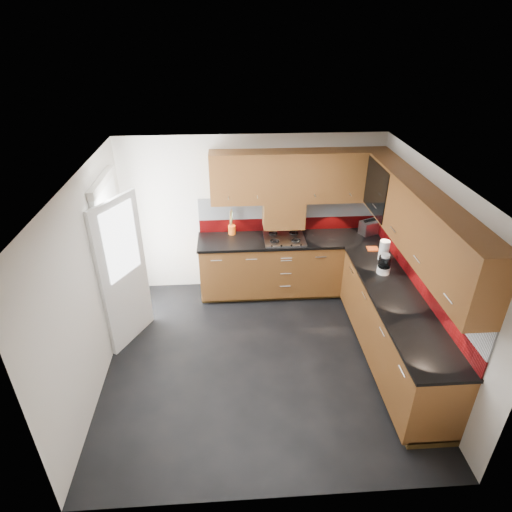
{
  "coord_description": "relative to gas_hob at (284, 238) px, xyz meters",
  "views": [
    {
      "loc": [
        -0.34,
        -4.07,
        3.8
      ],
      "look_at": [
        -0.02,
        0.65,
        1.14
      ],
      "focal_mm": 30.0,
      "sensor_mm": 36.0,
      "label": 1
    }
  ],
  "objects": [
    {
      "name": "extractor_hood",
      "position": [
        0.0,
        0.17,
        0.32
      ],
      "size": [
        0.6,
        0.33,
        0.4
      ],
      "primitive_type": "cube",
      "color": "brown",
      "rests_on": "room"
    },
    {
      "name": "utensil_pot",
      "position": [
        -0.77,
        0.23,
        0.08
      ],
      "size": [
        0.11,
        0.11,
        0.4
      ],
      "color": "orange",
      "rests_on": "countertop"
    },
    {
      "name": "upper_cabinets",
      "position": [
        0.78,
        -0.69,
        0.88
      ],
      "size": [
        2.5,
        3.2,
        0.72
      ],
      "color": "brown",
      "rests_on": "room"
    },
    {
      "name": "back_door",
      "position": [
        -2.23,
        -0.72,
        0.08
      ],
      "size": [
        0.42,
        1.19,
        2.04
      ],
      "color": "white",
      "rests_on": "room"
    },
    {
      "name": "backsplash",
      "position": [
        0.83,
        -0.54,
        0.25
      ],
      "size": [
        2.7,
        3.2,
        0.54
      ],
      "color": "#69090A",
      "rests_on": "countertop"
    },
    {
      "name": "paper_towel",
      "position": [
        1.25,
        -0.67,
        0.12
      ],
      "size": [
        0.18,
        0.18,
        0.28
      ],
      "primitive_type": "cylinder",
      "rotation": [
        0.0,
        0.0,
        0.43
      ],
      "color": "white",
      "rests_on": "countertop"
    },
    {
      "name": "room",
      "position": [
        -0.45,
        -1.47,
        0.54
      ],
      "size": [
        4.0,
        3.8,
        2.64
      ],
      "color": "black"
    },
    {
      "name": "orange_cloth",
      "position": [
        1.2,
        -0.39,
        -0.01
      ],
      "size": [
        0.16,
        0.14,
        0.02
      ],
      "primitive_type": "cube",
      "rotation": [
        0.0,
        0.0,
        -0.07
      ],
      "color": "#D95018",
      "rests_on": "countertop"
    },
    {
      "name": "toaster",
      "position": [
        1.3,
        0.11,
        0.09
      ],
      "size": [
        0.33,
        0.27,
        0.21
      ],
      "color": "silver",
      "rests_on": "countertop"
    },
    {
      "name": "glass_cabinet",
      "position": [
        1.26,
        -0.4,
        0.91
      ],
      "size": [
        0.32,
        0.8,
        0.66
      ],
      "color": "black",
      "rests_on": "room"
    },
    {
      "name": "countertop",
      "position": [
        0.6,
        -0.77,
        -0.04
      ],
      "size": [
        2.72,
        3.22,
        0.04
      ],
      "color": "black",
      "rests_on": "base_cabinets"
    },
    {
      "name": "food_processor",
      "position": [
        1.14,
        -1.01,
        0.11
      ],
      "size": [
        0.16,
        0.16,
        0.27
      ],
      "color": "white",
      "rests_on": "countertop"
    },
    {
      "name": "base_cabinets",
      "position": [
        0.62,
        -0.75,
        -0.52
      ],
      "size": [
        2.7,
        3.2,
        0.95
      ],
      "color": "brown",
      "rests_on": "room"
    },
    {
      "name": "gas_hob",
      "position": [
        0.0,
        0.0,
        0.0
      ],
      "size": [
        0.6,
        0.52,
        0.05
      ],
      "color": "silver",
      "rests_on": "countertop"
    }
  ]
}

